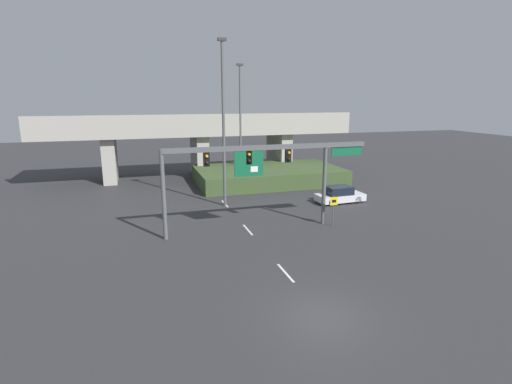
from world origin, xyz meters
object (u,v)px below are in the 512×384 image
object	(u,v)px
speed_limit_sign	(334,207)
highway_light_pole_near	(240,120)
signal_gantry	(262,163)
parked_sedan_near_right	(339,195)
highway_light_pole_far	(223,121)

from	to	relation	value
speed_limit_sign	highway_light_pole_near	distance (m)	19.49
speed_limit_sign	highway_light_pole_near	bearing A→B (deg)	96.28
signal_gantry	highway_light_pole_near	size ratio (longest dim) A/B	1.15
signal_gantry	highway_light_pole_near	world-z (taller)	highway_light_pole_near
parked_sedan_near_right	highway_light_pole_far	bearing A→B (deg)	166.19
signal_gantry	highway_light_pole_far	distance (m)	7.69
speed_limit_sign	highway_light_pole_far	bearing A→B (deg)	128.47
signal_gantry	highway_light_pole_far	size ratio (longest dim) A/B	1.06
signal_gantry	parked_sedan_near_right	bearing A→B (deg)	30.14
highway_light_pole_far	parked_sedan_near_right	size ratio (longest dim) A/B	3.14
speed_limit_sign	highway_light_pole_near	xyz separation A→B (m)	(-2.05, 18.65, 5.29)
speed_limit_sign	parked_sedan_near_right	world-z (taller)	speed_limit_sign
speed_limit_sign	highway_light_pole_far	distance (m)	11.72
speed_limit_sign	highway_light_pole_far	xyz separation A→B (m)	(-6.33, 7.96, 5.83)
signal_gantry	parked_sedan_near_right	distance (m)	11.26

